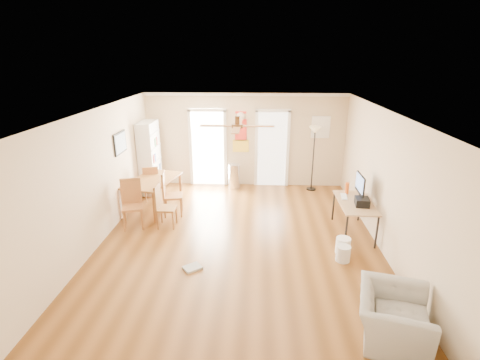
# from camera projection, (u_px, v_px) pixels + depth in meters

# --- Properties ---
(floor) EXTENTS (7.00, 7.00, 0.00)m
(floor) POSITION_uv_depth(u_px,v_px,m) (238.00, 245.00, 7.07)
(floor) COLOR brown
(floor) RESTS_ON ground
(ceiling) EXTENTS (5.50, 7.00, 0.00)m
(ceiling) POSITION_uv_depth(u_px,v_px,m) (238.00, 113.00, 6.21)
(ceiling) COLOR silver
(ceiling) RESTS_ON floor
(wall_back) EXTENTS (5.50, 0.04, 2.60)m
(wall_back) POSITION_uv_depth(u_px,v_px,m) (245.00, 140.00, 9.94)
(wall_back) COLOR beige
(wall_back) RESTS_ON floor
(wall_front) EXTENTS (5.50, 0.04, 2.60)m
(wall_front) POSITION_uv_depth(u_px,v_px,m) (218.00, 310.00, 3.34)
(wall_front) COLOR beige
(wall_front) RESTS_ON floor
(wall_left) EXTENTS (0.04, 7.00, 2.60)m
(wall_left) POSITION_uv_depth(u_px,v_px,m) (94.00, 181.00, 6.77)
(wall_left) COLOR beige
(wall_left) RESTS_ON floor
(wall_right) EXTENTS (0.04, 7.00, 2.60)m
(wall_right) POSITION_uv_depth(u_px,v_px,m) (388.00, 186.00, 6.51)
(wall_right) COLOR beige
(wall_right) RESTS_ON floor
(crown_molding) EXTENTS (5.50, 7.00, 0.08)m
(crown_molding) POSITION_uv_depth(u_px,v_px,m) (238.00, 115.00, 6.22)
(crown_molding) COLOR white
(crown_molding) RESTS_ON wall_back
(kitchen_doorway) EXTENTS (0.90, 0.10, 2.10)m
(kitchen_doorway) POSITION_uv_depth(u_px,v_px,m) (208.00, 149.00, 10.06)
(kitchen_doorway) COLOR white
(kitchen_doorway) RESTS_ON wall_back
(bathroom_doorway) EXTENTS (0.80, 0.10, 2.10)m
(bathroom_doorway) POSITION_uv_depth(u_px,v_px,m) (272.00, 150.00, 9.97)
(bathroom_doorway) COLOR white
(bathroom_doorway) RESTS_ON wall_back
(wall_decal) EXTENTS (0.46, 0.03, 1.10)m
(wall_decal) POSITION_uv_depth(u_px,v_px,m) (241.00, 132.00, 9.84)
(wall_decal) COLOR red
(wall_decal) RESTS_ON wall_back
(ac_grille) EXTENTS (0.50, 0.04, 0.60)m
(ac_grille) POSITION_uv_depth(u_px,v_px,m) (321.00, 127.00, 9.68)
(ac_grille) COLOR white
(ac_grille) RESTS_ON wall_back
(framed_poster) EXTENTS (0.04, 0.66, 0.48)m
(framed_poster) POSITION_uv_depth(u_px,v_px,m) (120.00, 143.00, 7.96)
(framed_poster) COLOR black
(framed_poster) RESTS_ON wall_left
(ceiling_fan) EXTENTS (1.24, 1.24, 0.20)m
(ceiling_fan) POSITION_uv_depth(u_px,v_px,m) (237.00, 126.00, 5.98)
(ceiling_fan) COLOR #593819
(ceiling_fan) RESTS_ON ceiling
(bookshelf) EXTENTS (0.43, 0.88, 1.92)m
(bookshelf) POSITION_uv_depth(u_px,v_px,m) (150.00, 158.00, 9.53)
(bookshelf) COLOR silver
(bookshelf) RESTS_ON floor
(dining_table) EXTENTS (1.21, 1.66, 0.75)m
(dining_table) POSITION_uv_depth(u_px,v_px,m) (154.00, 194.00, 8.62)
(dining_table) COLOR olive
(dining_table) RESTS_ON floor
(dining_chair_right_a) EXTENTS (0.50, 0.50, 1.04)m
(dining_chair_right_a) POSITION_uv_depth(u_px,v_px,m) (173.00, 194.00, 8.25)
(dining_chair_right_a) COLOR #A46A35
(dining_chair_right_a) RESTS_ON floor
(dining_chair_right_b) EXTENTS (0.39, 0.39, 0.95)m
(dining_chair_right_b) POSITION_uv_depth(u_px,v_px,m) (166.00, 206.00, 7.68)
(dining_chair_right_b) COLOR olive
(dining_chair_right_b) RESTS_ON floor
(dining_chair_near) EXTENTS (0.54, 0.54, 1.04)m
(dining_chair_near) POSITION_uv_depth(u_px,v_px,m) (132.00, 205.00, 7.65)
(dining_chair_near) COLOR #A57035
(dining_chair_near) RESTS_ON floor
(dining_chair_far) EXTENTS (0.48, 0.48, 0.92)m
(dining_chair_far) POSITION_uv_depth(u_px,v_px,m) (151.00, 183.00, 9.12)
(dining_chair_far) COLOR #A26134
(dining_chair_far) RESTS_ON floor
(trash_can) EXTENTS (0.41, 0.41, 0.70)m
(trash_can) POSITION_uv_depth(u_px,v_px,m) (234.00, 176.00, 9.98)
(trash_can) COLOR silver
(trash_can) RESTS_ON floor
(torchiere_lamp) EXTENTS (0.34, 0.34, 1.77)m
(torchiere_lamp) POSITION_uv_depth(u_px,v_px,m) (313.00, 159.00, 9.68)
(torchiere_lamp) COLOR black
(torchiere_lamp) RESTS_ON floor
(computer_desk) EXTENTS (0.66, 1.32, 0.71)m
(computer_desk) POSITION_uv_depth(u_px,v_px,m) (353.00, 218.00, 7.43)
(computer_desk) COLOR tan
(computer_desk) RESTS_ON floor
(imac) EXTENTS (0.13, 0.59, 0.54)m
(imac) POSITION_uv_depth(u_px,v_px,m) (360.00, 187.00, 7.34)
(imac) COLOR black
(imac) RESTS_ON computer_desk
(keyboard) EXTENTS (0.16, 0.37, 0.01)m
(keyboard) POSITION_uv_depth(u_px,v_px,m) (344.00, 196.00, 7.57)
(keyboard) COLOR silver
(keyboard) RESTS_ON computer_desk
(printer) EXTENTS (0.30, 0.33, 0.16)m
(printer) POSITION_uv_depth(u_px,v_px,m) (362.00, 202.00, 7.11)
(printer) COLOR black
(printer) RESTS_ON computer_desk
(orange_bottle) EXTENTS (0.10, 0.10, 0.25)m
(orange_bottle) POSITION_uv_depth(u_px,v_px,m) (347.00, 188.00, 7.72)
(orange_bottle) COLOR #DF5713
(orange_bottle) RESTS_ON computer_desk
(wastebasket_a) EXTENTS (0.30, 0.30, 0.32)m
(wastebasket_a) POSITION_uv_depth(u_px,v_px,m) (343.00, 246.00, 6.73)
(wastebasket_a) COLOR white
(wastebasket_a) RESTS_ON floor
(wastebasket_b) EXTENTS (0.29, 0.29, 0.30)m
(wastebasket_b) POSITION_uv_depth(u_px,v_px,m) (343.00, 254.00, 6.48)
(wastebasket_b) COLOR silver
(wastebasket_b) RESTS_ON floor
(floor_cloth) EXTENTS (0.38, 0.37, 0.04)m
(floor_cloth) POSITION_uv_depth(u_px,v_px,m) (193.00, 268.00, 6.27)
(floor_cloth) COLOR #9A9A95
(floor_cloth) RESTS_ON floor
(armchair) EXTENTS (1.13, 1.21, 0.66)m
(armchair) POSITION_uv_depth(u_px,v_px,m) (393.00, 317.00, 4.64)
(armchair) COLOR #9B9A96
(armchair) RESTS_ON floor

